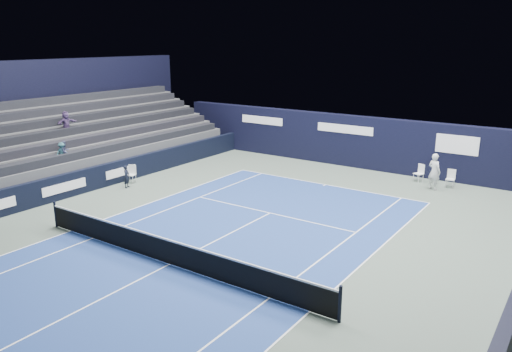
{
  "coord_description": "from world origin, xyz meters",
  "views": [
    {
      "loc": [
        11.39,
        -11.31,
        7.49
      ],
      "look_at": [
        -1.4,
        7.32,
        1.3
      ],
      "focal_mm": 35.0,
      "sensor_mm": 36.0,
      "label": 1
    }
  ],
  "objects_px": {
    "folding_chair_back_a": "(421,170)",
    "tennis_net": "(169,251)",
    "tennis_player": "(434,172)",
    "folding_chair_back_b": "(451,177)",
    "line_judge_chair": "(132,173)"
  },
  "relations": [
    {
      "from": "line_judge_chair",
      "to": "tennis_net",
      "type": "height_order",
      "value": "tennis_net"
    },
    {
      "from": "folding_chair_back_a",
      "to": "tennis_net",
      "type": "xyz_separation_m",
      "value": [
        -3.93,
        -15.4,
        -0.13
      ]
    },
    {
      "from": "line_judge_chair",
      "to": "tennis_net",
      "type": "xyz_separation_m",
      "value": [
        8.87,
        -6.33,
        -0.05
      ]
    },
    {
      "from": "tennis_net",
      "to": "tennis_player",
      "type": "xyz_separation_m",
      "value": [
        4.94,
        14.27,
        0.44
      ]
    },
    {
      "from": "folding_chair_back_a",
      "to": "line_judge_chair",
      "type": "distance_m",
      "value": 15.69
    },
    {
      "from": "folding_chair_back_b",
      "to": "tennis_player",
      "type": "height_order",
      "value": "tennis_player"
    },
    {
      "from": "folding_chair_back_a",
      "to": "tennis_player",
      "type": "relative_size",
      "value": 0.51
    },
    {
      "from": "folding_chair_back_b",
      "to": "tennis_player",
      "type": "bearing_deg",
      "value": -127.15
    },
    {
      "from": "folding_chair_back_b",
      "to": "line_judge_chair",
      "type": "bearing_deg",
      "value": -150.93
    },
    {
      "from": "folding_chair_back_a",
      "to": "folding_chair_back_b",
      "type": "relative_size",
      "value": 1.01
    },
    {
      "from": "folding_chair_back_b",
      "to": "line_judge_chair",
      "type": "distance_m",
      "value": 16.95
    },
    {
      "from": "tennis_net",
      "to": "tennis_player",
      "type": "bearing_deg",
      "value": 70.9
    },
    {
      "from": "tennis_player",
      "to": "tennis_net",
      "type": "bearing_deg",
      "value": -109.1
    },
    {
      "from": "folding_chair_back_a",
      "to": "line_judge_chair",
      "type": "xyz_separation_m",
      "value": [
        -12.8,
        -9.07,
        -0.08
      ]
    },
    {
      "from": "line_judge_chair",
      "to": "tennis_player",
      "type": "distance_m",
      "value": 15.94
    }
  ]
}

